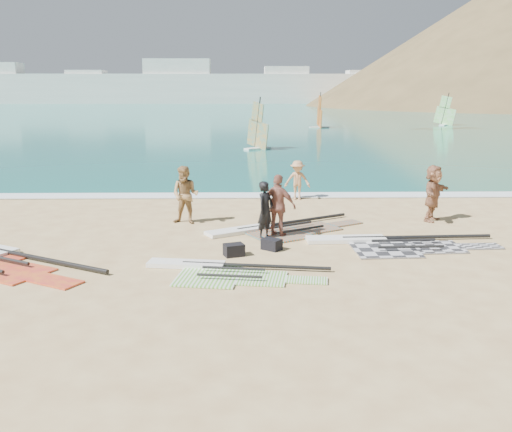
{
  "coord_description": "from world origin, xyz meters",
  "views": [
    {
      "loc": [
        -1.39,
        -12.17,
        4.68
      ],
      "look_at": [
        -1.09,
        4.0,
        1.0
      ],
      "focal_mm": 40.0,
      "sensor_mm": 36.0,
      "label": 1
    }
  ],
  "objects_px": {
    "rig_grey": "(387,243)",
    "gear_bag_near": "(234,250)",
    "gear_bag_far": "(272,244)",
    "beachgoer_back": "(278,206)",
    "rig_green": "(218,271)",
    "beachgoer_mid": "(297,180)",
    "beachgoer_right": "(433,193)",
    "rig_orange": "(276,230)",
    "person_wetsuit": "(265,210)",
    "beachgoer_left": "(185,195)"
  },
  "relations": [
    {
      "from": "rig_green",
      "to": "beachgoer_back",
      "type": "bearing_deg",
      "value": 72.41
    },
    {
      "from": "rig_green",
      "to": "gear_bag_far",
      "type": "bearing_deg",
      "value": 63.46
    },
    {
      "from": "beachgoer_mid",
      "to": "person_wetsuit",
      "type": "bearing_deg",
      "value": -96.14
    },
    {
      "from": "gear_bag_far",
      "to": "beachgoer_left",
      "type": "height_order",
      "value": "beachgoer_left"
    },
    {
      "from": "rig_orange",
      "to": "gear_bag_near",
      "type": "bearing_deg",
      "value": -145.48
    },
    {
      "from": "gear_bag_far",
      "to": "beachgoer_mid",
      "type": "relative_size",
      "value": 0.33
    },
    {
      "from": "rig_green",
      "to": "rig_orange",
      "type": "distance_m",
      "value": 4.63
    },
    {
      "from": "rig_green",
      "to": "beachgoer_mid",
      "type": "bearing_deg",
      "value": 81.74
    },
    {
      "from": "gear_bag_far",
      "to": "beachgoer_right",
      "type": "relative_size",
      "value": 0.27
    },
    {
      "from": "gear_bag_near",
      "to": "beachgoer_back",
      "type": "height_order",
      "value": "beachgoer_back"
    },
    {
      "from": "beachgoer_left",
      "to": "beachgoer_mid",
      "type": "relative_size",
      "value": 1.21
    },
    {
      "from": "rig_orange",
      "to": "gear_bag_near",
      "type": "height_order",
      "value": "gear_bag_near"
    },
    {
      "from": "gear_bag_near",
      "to": "person_wetsuit",
      "type": "height_order",
      "value": "person_wetsuit"
    },
    {
      "from": "rig_green",
      "to": "beachgoer_left",
      "type": "distance_m",
      "value": 5.72
    },
    {
      "from": "rig_green",
      "to": "beachgoer_mid",
      "type": "height_order",
      "value": "beachgoer_mid"
    },
    {
      "from": "rig_green",
      "to": "person_wetsuit",
      "type": "height_order",
      "value": "person_wetsuit"
    },
    {
      "from": "rig_grey",
      "to": "gear_bag_near",
      "type": "distance_m",
      "value": 4.74
    },
    {
      "from": "beachgoer_left",
      "to": "beachgoer_mid",
      "type": "xyz_separation_m",
      "value": [
        4.27,
        4.22,
        -0.18
      ]
    },
    {
      "from": "person_wetsuit",
      "to": "beachgoer_right",
      "type": "height_order",
      "value": "beachgoer_right"
    },
    {
      "from": "rig_orange",
      "to": "gear_bag_near",
      "type": "relative_size",
      "value": 10.02
    },
    {
      "from": "rig_grey",
      "to": "beachgoer_right",
      "type": "height_order",
      "value": "beachgoer_right"
    },
    {
      "from": "rig_grey",
      "to": "gear_bag_far",
      "type": "distance_m",
      "value": 3.55
    },
    {
      "from": "beachgoer_back",
      "to": "beachgoer_right",
      "type": "xyz_separation_m",
      "value": [
        5.6,
        2.12,
        0.0
      ]
    },
    {
      "from": "beachgoer_left",
      "to": "person_wetsuit",
      "type": "bearing_deg",
      "value": -23.18
    },
    {
      "from": "rig_grey",
      "to": "beachgoer_back",
      "type": "relative_size",
      "value": 2.9
    },
    {
      "from": "gear_bag_near",
      "to": "person_wetsuit",
      "type": "xyz_separation_m",
      "value": [
        0.95,
        1.86,
        0.74
      ]
    },
    {
      "from": "rig_green",
      "to": "gear_bag_far",
      "type": "xyz_separation_m",
      "value": [
        1.47,
        2.11,
        0.11
      ]
    },
    {
      "from": "rig_grey",
      "to": "beachgoer_left",
      "type": "relative_size",
      "value": 2.88
    },
    {
      "from": "rig_orange",
      "to": "person_wetsuit",
      "type": "relative_size",
      "value": 3.0
    },
    {
      "from": "rig_grey",
      "to": "rig_orange",
      "type": "bearing_deg",
      "value": 149.33
    },
    {
      "from": "beachgoer_mid",
      "to": "gear_bag_near",
      "type": "bearing_deg",
      "value": -99.33
    },
    {
      "from": "person_wetsuit",
      "to": "beachgoer_right",
      "type": "bearing_deg",
      "value": -33.5
    },
    {
      "from": "rig_orange",
      "to": "beachgoer_mid",
      "type": "height_order",
      "value": "beachgoer_mid"
    },
    {
      "from": "beachgoer_mid",
      "to": "beachgoer_back",
      "type": "xyz_separation_m",
      "value": [
        -1.15,
        -6.1,
        0.17
      ]
    },
    {
      "from": "rig_green",
      "to": "rig_orange",
      "type": "relative_size",
      "value": 0.89
    },
    {
      "from": "person_wetsuit",
      "to": "beachgoer_mid",
      "type": "xyz_separation_m",
      "value": [
        1.57,
        6.32,
        -0.08
      ]
    },
    {
      "from": "gear_bag_far",
      "to": "beachgoer_back",
      "type": "bearing_deg",
      "value": 79.48
    },
    {
      "from": "person_wetsuit",
      "to": "beachgoer_mid",
      "type": "bearing_deg",
      "value": 21.34
    },
    {
      "from": "gear_bag_near",
      "to": "beachgoer_right",
      "type": "bearing_deg",
      "value": 31.09
    },
    {
      "from": "rig_grey",
      "to": "beachgoer_back",
      "type": "bearing_deg",
      "value": 159.78
    },
    {
      "from": "person_wetsuit",
      "to": "beachgoer_left",
      "type": "xyz_separation_m",
      "value": [
        -2.7,
        2.1,
        0.1
      ]
    },
    {
      "from": "gear_bag_near",
      "to": "beachgoer_mid",
      "type": "bearing_deg",
      "value": 72.89
    },
    {
      "from": "gear_bag_near",
      "to": "gear_bag_far",
      "type": "relative_size",
      "value": 1.01
    },
    {
      "from": "beachgoer_mid",
      "to": "beachgoer_right",
      "type": "distance_m",
      "value": 5.97
    },
    {
      "from": "person_wetsuit",
      "to": "beachgoer_back",
      "type": "relative_size",
      "value": 0.91
    },
    {
      "from": "rig_orange",
      "to": "beachgoer_mid",
      "type": "xyz_separation_m",
      "value": [
        1.19,
        5.38,
        0.78
      ]
    },
    {
      "from": "beachgoer_right",
      "to": "beachgoer_mid",
      "type": "bearing_deg",
      "value": 83.53
    },
    {
      "from": "beachgoer_right",
      "to": "gear_bag_near",
      "type": "bearing_deg",
      "value": 156.43
    },
    {
      "from": "gear_bag_near",
      "to": "gear_bag_far",
      "type": "distance_m",
      "value": 1.25
    },
    {
      "from": "gear_bag_far",
      "to": "beachgoer_mid",
      "type": "bearing_deg",
      "value": 79.35
    }
  ]
}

